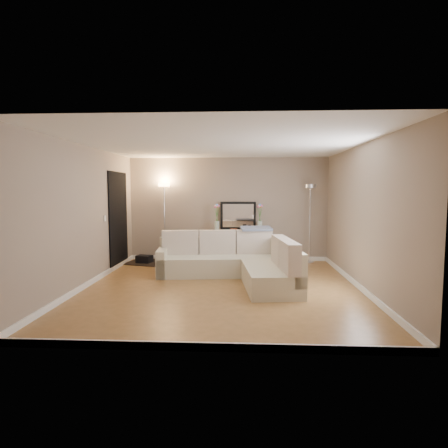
{
  "coord_description": "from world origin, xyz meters",
  "views": [
    {
      "loc": [
        0.4,
        -6.73,
        1.78
      ],
      "look_at": [
        0.0,
        0.8,
        1.1
      ],
      "focal_mm": 30.0,
      "sensor_mm": 36.0,
      "label": 1
    }
  ],
  "objects_px": {
    "console_table": "(235,244)",
    "floor_lamp_unlit": "(310,208)",
    "floor_lamp_lit": "(164,206)",
    "sectional_sofa": "(238,262)"
  },
  "relations": [
    {
      "from": "floor_lamp_lit",
      "to": "sectional_sofa",
      "type": "bearing_deg",
      "value": -44.64
    },
    {
      "from": "console_table",
      "to": "floor_lamp_lit",
      "type": "bearing_deg",
      "value": 177.37
    },
    {
      "from": "console_table",
      "to": "floor_lamp_unlit",
      "type": "height_order",
      "value": "floor_lamp_unlit"
    },
    {
      "from": "floor_lamp_lit",
      "to": "floor_lamp_unlit",
      "type": "distance_m",
      "value": 3.62
    },
    {
      "from": "sectional_sofa",
      "to": "floor_lamp_unlit",
      "type": "xyz_separation_m",
      "value": [
        1.73,
        1.71,
        1.02
      ]
    },
    {
      "from": "floor_lamp_lit",
      "to": "floor_lamp_unlit",
      "type": "bearing_deg",
      "value": -2.43
    },
    {
      "from": "floor_lamp_lit",
      "to": "floor_lamp_unlit",
      "type": "height_order",
      "value": "floor_lamp_lit"
    },
    {
      "from": "floor_lamp_lit",
      "to": "floor_lamp_unlit",
      "type": "relative_size",
      "value": 1.02
    },
    {
      "from": "sectional_sofa",
      "to": "floor_lamp_unlit",
      "type": "relative_size",
      "value": 1.49
    },
    {
      "from": "sectional_sofa",
      "to": "floor_lamp_unlit",
      "type": "distance_m",
      "value": 2.63
    }
  ]
}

